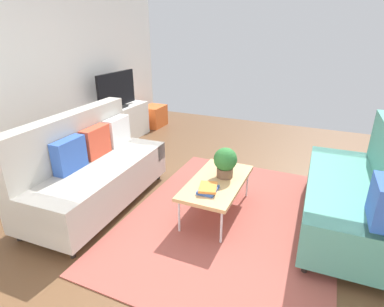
# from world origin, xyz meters

# --- Properties ---
(ground_plane) EXTENTS (7.68, 7.68, 0.00)m
(ground_plane) POSITION_xyz_m (0.00, 0.00, 0.00)
(ground_plane) COLOR brown
(wall_far) EXTENTS (6.40, 0.12, 2.90)m
(wall_far) POSITION_xyz_m (0.00, 2.80, 1.45)
(wall_far) COLOR white
(wall_far) RESTS_ON ground_plane
(area_rug) EXTENTS (2.90, 2.20, 0.01)m
(area_rug) POSITION_xyz_m (-0.13, -0.23, 0.01)
(area_rug) COLOR #9E4C42
(area_rug) RESTS_ON ground_plane
(couch_beige) EXTENTS (1.93, 0.92, 1.10)m
(couch_beige) POSITION_xyz_m (-0.47, 1.40, 0.45)
(couch_beige) COLOR #B2ADA3
(couch_beige) RESTS_ON ground_plane
(couch_green) EXTENTS (1.92, 0.89, 1.10)m
(couch_green) POSITION_xyz_m (0.21, -1.45, 0.44)
(couch_green) COLOR teal
(couch_green) RESTS_ON ground_plane
(coffee_table) EXTENTS (1.10, 0.56, 0.42)m
(coffee_table) POSITION_xyz_m (-0.08, -0.03, 0.39)
(coffee_table) COLOR tan
(coffee_table) RESTS_ON ground_plane
(tv_console) EXTENTS (1.40, 0.44, 0.64)m
(tv_console) POSITION_xyz_m (1.48, 2.46, 0.32)
(tv_console) COLOR silver
(tv_console) RESTS_ON ground_plane
(tv) EXTENTS (1.00, 0.20, 0.64)m
(tv) POSITION_xyz_m (1.48, 2.44, 0.95)
(tv) COLOR black
(tv) RESTS_ON tv_console
(storage_trunk) EXTENTS (0.52, 0.40, 0.44)m
(storage_trunk) POSITION_xyz_m (2.58, 2.36, 0.22)
(storage_trunk) COLOR orange
(storage_trunk) RESTS_ON ground_plane
(potted_plant) EXTENTS (0.27, 0.27, 0.35)m
(potted_plant) POSITION_xyz_m (0.04, -0.08, 0.61)
(potted_plant) COLOR brown
(potted_plant) RESTS_ON coffee_table
(table_book_0) EXTENTS (0.25, 0.19, 0.03)m
(table_book_0) POSITION_xyz_m (-0.35, -0.02, 0.44)
(table_book_0) COLOR #3359B2
(table_book_0) RESTS_ON coffee_table
(table_book_1) EXTENTS (0.28, 0.24, 0.03)m
(table_book_1) POSITION_xyz_m (-0.35, -0.02, 0.46)
(table_book_1) COLOR orange
(table_book_1) RESTS_ON table_book_0
(vase_0) EXTENTS (0.12, 0.12, 0.19)m
(vase_0) POSITION_xyz_m (0.90, 2.51, 0.74)
(vase_0) COLOR #B24C4C
(vase_0) RESTS_ON tv_console
(bottle_0) EXTENTS (0.04, 0.04, 0.23)m
(bottle_0) POSITION_xyz_m (1.08, 2.42, 0.75)
(bottle_0) COLOR gold
(bottle_0) RESTS_ON tv_console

